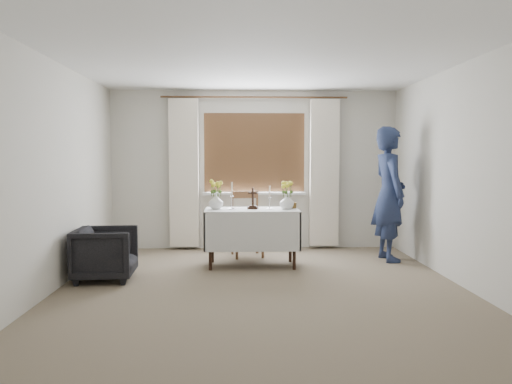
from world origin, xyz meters
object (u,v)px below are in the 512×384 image
at_px(altar_table, 252,238).
at_px(person, 389,194).
at_px(armchair, 106,254).
at_px(wooden_chair, 247,224).
at_px(flower_vase_right, 287,202).
at_px(wooden_cross, 253,198).
at_px(flower_vase_left, 216,201).

relative_size(altar_table, person, 0.66).
bearing_deg(armchair, wooden_chair, -54.34).
bearing_deg(flower_vase_right, wooden_chair, 127.75).
height_order(altar_table, wooden_cross, wooden_cross).
height_order(wooden_chair, flower_vase_left, flower_vase_left).
bearing_deg(altar_table, armchair, -158.18).
distance_m(flower_vase_left, flower_vase_right, 0.94).
xyz_separation_m(altar_table, wooden_cross, (0.01, 0.02, 0.52)).
bearing_deg(flower_vase_right, armchair, -162.74).
height_order(armchair, person, person).
bearing_deg(person, armchair, 100.25).
height_order(armchair, flower_vase_right, flower_vase_right).
height_order(person, flower_vase_right, person).
bearing_deg(flower_vase_right, altar_table, 178.41).
distance_m(armchair, person, 3.87).
bearing_deg(flower_vase_left, person, 6.74).
relative_size(armchair, person, 0.37).
xyz_separation_m(person, flower_vase_right, (-1.47, -0.32, -0.08)).
bearing_deg(armchair, flower_vase_right, -75.53).
xyz_separation_m(altar_table, armchair, (-1.75, -0.70, -0.07)).
relative_size(person, flower_vase_right, 9.56).
height_order(altar_table, flower_vase_left, flower_vase_left).
distance_m(person, flower_vase_left, 2.43).
xyz_separation_m(wooden_chair, armchair, (-1.70, -1.35, -0.16)).
bearing_deg(altar_table, wooden_cross, 53.32).
xyz_separation_m(armchair, flower_vase_right, (2.21, 0.69, 0.55)).
relative_size(flower_vase_left, flower_vase_right, 1.03).
distance_m(wooden_chair, wooden_cross, 0.76).
distance_m(wooden_cross, flower_vase_right, 0.45).
distance_m(person, wooden_cross, 1.94).
relative_size(wooden_chair, person, 0.51).
xyz_separation_m(altar_table, wooden_chair, (-0.05, 0.65, 0.10)).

